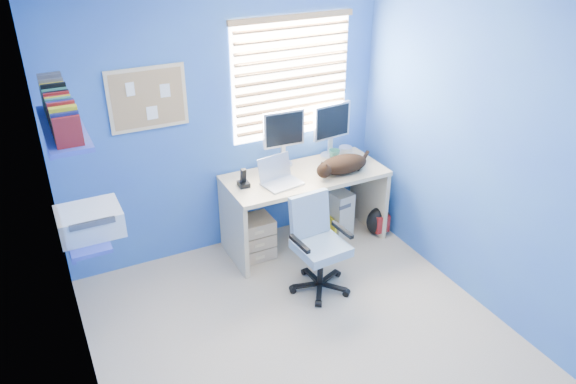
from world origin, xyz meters
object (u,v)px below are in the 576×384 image
cat (344,164)px  office_chair (318,256)px  laptop (282,173)px  desk (305,209)px  tower_pc (333,208)px

cat → office_chair: bearing=-149.9°
laptop → office_chair: 0.79m
office_chair → laptop: bearing=95.5°
desk → laptop: bearing=-160.4°
cat → tower_pc: 0.65m
office_chair → desk: bearing=71.2°
cat → office_chair: size_ratio=0.57×
laptop → tower_pc: bearing=7.5°
cat → tower_pc: bearing=62.9°
office_chair → tower_pc: bearing=51.9°
tower_pc → office_chair: 0.99m
laptop → tower_pc: laptop is taller
laptop → office_chair: (0.05, -0.57, -0.54)m
desk → tower_pc: desk is taller
laptop → cat: laptop is taller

